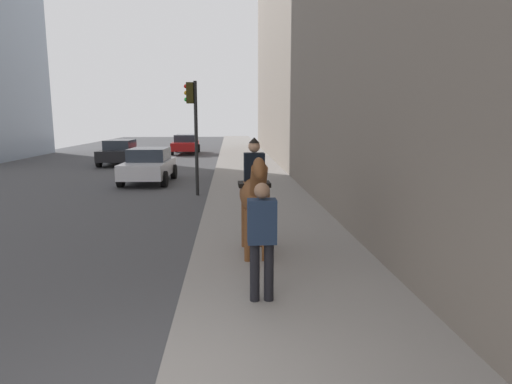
{
  "coord_description": "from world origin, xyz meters",
  "views": [
    {
      "loc": [
        -3.57,
        -0.75,
        2.69
      ],
      "look_at": [
        4.0,
        -1.21,
        1.4
      ],
      "focal_mm": 30.5,
      "sensor_mm": 36.0,
      "label": 1
    }
  ],
  "objects_px": {
    "car_mid_lane": "(186,144)",
    "mounted_horse_near": "(255,192)",
    "car_far_lane": "(120,152)",
    "car_near_lane": "(149,165)",
    "pedestrian_greeting": "(262,234)",
    "traffic_light_near_curb": "(193,120)"
  },
  "relations": [
    {
      "from": "mounted_horse_near",
      "to": "pedestrian_greeting",
      "type": "distance_m",
      "value": 2.14
    },
    {
      "from": "pedestrian_greeting",
      "to": "car_far_lane",
      "type": "bearing_deg",
      "value": 18.45
    },
    {
      "from": "mounted_horse_near",
      "to": "traffic_light_near_curb",
      "type": "relative_size",
      "value": 0.56
    },
    {
      "from": "mounted_horse_near",
      "to": "pedestrian_greeting",
      "type": "relative_size",
      "value": 1.31
    },
    {
      "from": "mounted_horse_near",
      "to": "car_near_lane",
      "type": "xyz_separation_m",
      "value": [
        10.45,
        3.86,
        -0.58
      ]
    },
    {
      "from": "car_far_lane",
      "to": "car_mid_lane",
      "type": "bearing_deg",
      "value": 160.01
    },
    {
      "from": "car_mid_lane",
      "to": "traffic_light_near_curb",
      "type": "height_order",
      "value": "traffic_light_near_curb"
    },
    {
      "from": "car_mid_lane",
      "to": "traffic_light_near_curb",
      "type": "xyz_separation_m",
      "value": [
        -18.37,
        -2.11,
        1.87
      ]
    },
    {
      "from": "car_mid_lane",
      "to": "car_far_lane",
      "type": "bearing_deg",
      "value": -20.77
    },
    {
      "from": "pedestrian_greeting",
      "to": "car_far_lane",
      "type": "distance_m",
      "value": 20.92
    },
    {
      "from": "car_mid_lane",
      "to": "mounted_horse_near",
      "type": "bearing_deg",
      "value": 8.5
    },
    {
      "from": "car_far_lane",
      "to": "pedestrian_greeting",
      "type": "bearing_deg",
      "value": 19.83
    },
    {
      "from": "pedestrian_greeting",
      "to": "car_mid_lane",
      "type": "height_order",
      "value": "pedestrian_greeting"
    },
    {
      "from": "mounted_horse_near",
      "to": "car_near_lane",
      "type": "height_order",
      "value": "mounted_horse_near"
    },
    {
      "from": "car_near_lane",
      "to": "car_far_lane",
      "type": "bearing_deg",
      "value": -155.88
    },
    {
      "from": "car_mid_lane",
      "to": "traffic_light_near_curb",
      "type": "relative_size",
      "value": 1.17
    },
    {
      "from": "traffic_light_near_curb",
      "to": "mounted_horse_near",
      "type": "bearing_deg",
      "value": -166.81
    },
    {
      "from": "car_near_lane",
      "to": "pedestrian_greeting",
      "type": "bearing_deg",
      "value": 18.66
    },
    {
      "from": "car_mid_lane",
      "to": "car_near_lane",
      "type": "bearing_deg",
      "value": -0.15
    },
    {
      "from": "car_near_lane",
      "to": "car_mid_lane",
      "type": "distance_m",
      "value": 15.16
    },
    {
      "from": "car_near_lane",
      "to": "car_far_lane",
      "type": "height_order",
      "value": "same"
    },
    {
      "from": "pedestrian_greeting",
      "to": "car_near_lane",
      "type": "bearing_deg",
      "value": 16.42
    }
  ]
}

